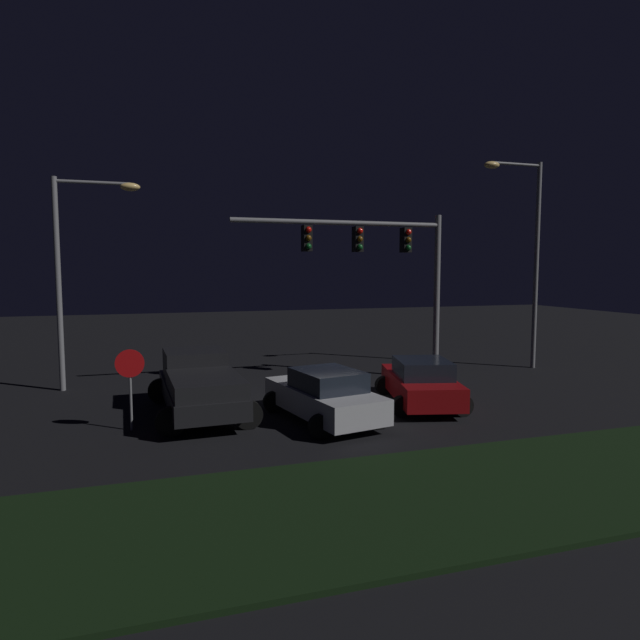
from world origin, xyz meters
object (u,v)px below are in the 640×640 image
(street_lamp_left, at_px, (77,255))
(street_lamp_right, at_px, (527,241))
(stop_sign, at_px, (130,374))
(pickup_truck, at_px, (199,381))
(car_sedan, at_px, (421,382))
(traffic_signal_gantry, at_px, (381,255))
(car_sedan_far, at_px, (324,395))

(street_lamp_left, relative_size, street_lamp_right, 0.85)
(stop_sign, bearing_deg, street_lamp_right, 16.11)
(pickup_truck, bearing_deg, stop_sign, 120.88)
(street_lamp_right, bearing_deg, pickup_truck, -166.54)
(car_sedan, bearing_deg, pickup_truck, 95.44)
(pickup_truck, height_order, traffic_signal_gantry, traffic_signal_gantry)
(pickup_truck, relative_size, street_lamp_left, 0.72)
(car_sedan, height_order, traffic_signal_gantry, traffic_signal_gantry)
(traffic_signal_gantry, relative_size, stop_sign, 3.73)
(street_lamp_left, bearing_deg, pickup_truck, -51.25)
(pickup_truck, distance_m, traffic_signal_gantry, 8.58)
(car_sedan_far, bearing_deg, pickup_truck, 49.54)
(stop_sign, bearing_deg, pickup_truck, 33.30)
(car_sedan_far, bearing_deg, traffic_signal_gantry, -50.53)
(car_sedan, distance_m, street_lamp_left, 12.86)
(pickup_truck, bearing_deg, street_lamp_left, 36.33)
(street_lamp_right, bearing_deg, car_sedan_far, -154.08)
(traffic_signal_gantry, relative_size, street_lamp_left, 1.09)
(car_sedan_far, relative_size, street_lamp_left, 0.61)
(street_lamp_left, distance_m, street_lamp_right, 18.21)
(traffic_signal_gantry, distance_m, street_lamp_left, 11.13)
(car_sedan, xyz_separation_m, traffic_signal_gantry, (0.24, 3.78, 4.16))
(car_sedan_far, distance_m, traffic_signal_gantry, 7.25)
(car_sedan, bearing_deg, stop_sign, 105.57)
(street_lamp_right, distance_m, stop_sign, 17.43)
(car_sedan, height_order, car_sedan_far, same)
(traffic_signal_gantry, distance_m, stop_sign, 10.45)
(car_sedan, height_order, street_lamp_right, street_lamp_right)
(street_lamp_left, bearing_deg, street_lamp_right, -4.05)
(street_lamp_right, bearing_deg, street_lamp_left, 175.95)
(stop_sign, bearing_deg, car_sedan, 1.08)
(street_lamp_right, xyz_separation_m, stop_sign, (-16.29, -4.70, -4.04))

